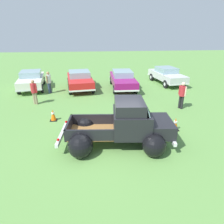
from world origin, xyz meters
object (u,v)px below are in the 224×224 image
(show_car_1, at_px, (80,79))
(show_car_0, at_px, (31,79))
(show_car_2, at_px, (123,79))
(lane_cone_1, at_px, (53,115))
(spectator_1, at_px, (182,94))
(show_car_3, at_px, (167,75))
(spectator_0, at_px, (49,81))
(lane_cone_0, at_px, (175,124))
(vintage_pickup_truck, at_px, (125,127))
(spectator_2, at_px, (34,91))

(show_car_1, bearing_deg, show_car_0, -103.57)
(show_car_2, xyz_separation_m, lane_cone_1, (-4.68, -5.93, -0.47))
(show_car_0, relative_size, spectator_1, 2.74)
(show_car_3, distance_m, spectator_0, 10.15)
(show_car_3, relative_size, spectator_1, 2.76)
(show_car_0, height_order, show_car_3, same)
(spectator_0, distance_m, lane_cone_1, 5.25)
(show_car_1, height_order, show_car_3, same)
(show_car_1, xyz_separation_m, show_car_3, (7.70, 0.92, -0.00))
(show_car_3, xyz_separation_m, spectator_1, (-1.36, -6.12, 0.16))
(lane_cone_0, height_order, lane_cone_1, same)
(show_car_1, bearing_deg, lane_cone_1, -17.73)
(lane_cone_0, bearing_deg, show_car_3, 72.14)
(show_car_3, distance_m, spectator_1, 6.27)
(spectator_0, bearing_deg, vintage_pickup_truck, -37.70)
(show_car_3, xyz_separation_m, spectator_2, (-10.44, -4.36, 0.13))
(show_car_2, relative_size, show_car_3, 1.04)
(vintage_pickup_truck, height_order, show_car_0, vintage_pickup_truck)
(spectator_1, bearing_deg, spectator_0, 126.21)
(lane_cone_0, bearing_deg, show_car_1, 121.56)
(vintage_pickup_truck, distance_m, spectator_0, 8.96)
(show_car_0, height_order, show_car_2, same)
(show_car_0, distance_m, show_car_3, 11.65)
(vintage_pickup_truck, bearing_deg, show_car_1, 109.31)
(show_car_0, bearing_deg, show_car_1, 74.65)
(show_car_2, distance_m, spectator_1, 5.73)
(show_car_1, bearing_deg, show_car_2, 79.30)
(spectator_0, relative_size, spectator_1, 1.00)
(vintage_pickup_truck, xyz_separation_m, spectator_0, (-4.48, 7.75, 0.18))
(show_car_0, xyz_separation_m, show_car_2, (7.44, -0.68, 0.00))
(show_car_1, relative_size, show_car_2, 0.97)
(show_car_3, xyz_separation_m, lane_cone_1, (-8.87, -7.08, -0.47))
(show_car_2, height_order, spectator_0, spectator_0)
(lane_cone_1, bearing_deg, show_car_2, 51.75)
(show_car_2, bearing_deg, show_car_3, 106.48)
(lane_cone_0, bearing_deg, spectator_2, 149.52)
(lane_cone_0, relative_size, lane_cone_1, 1.00)
(vintage_pickup_truck, relative_size, show_car_2, 1.01)
(spectator_0, bearing_deg, show_car_3, 33.53)
(vintage_pickup_truck, height_order, lane_cone_0, vintage_pickup_truck)
(vintage_pickup_truck, xyz_separation_m, show_car_0, (-6.16, 9.27, 0.02))
(show_car_1, height_order, spectator_1, spectator_1)
(show_car_1, height_order, lane_cone_0, show_car_1)
(vintage_pickup_truck, height_order, show_car_3, vintage_pickup_truck)
(spectator_0, height_order, spectator_1, spectator_1)
(vintage_pickup_truck, relative_size, spectator_1, 2.88)
(show_car_3, bearing_deg, show_car_2, -82.18)
(show_car_0, bearing_deg, lane_cone_1, 13.95)
(show_car_3, bearing_deg, spectator_0, -86.24)
(vintage_pickup_truck, relative_size, show_car_0, 1.05)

